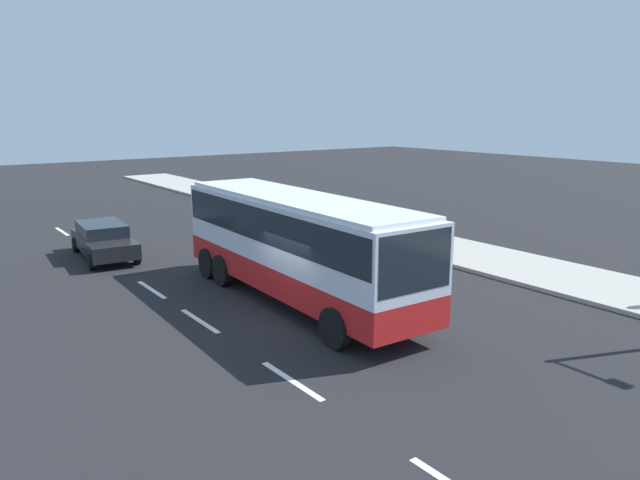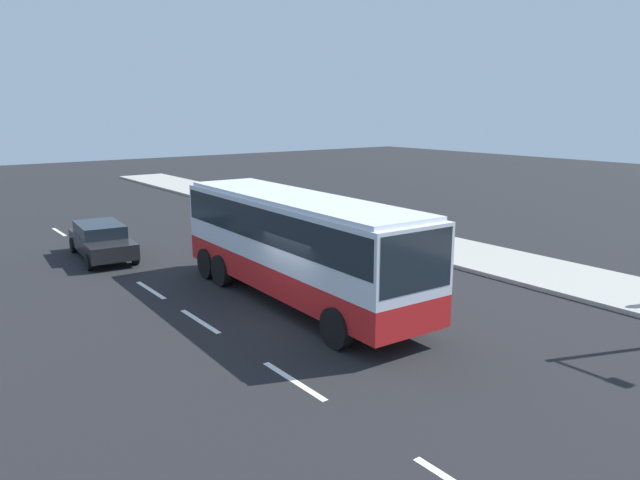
# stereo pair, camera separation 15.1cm
# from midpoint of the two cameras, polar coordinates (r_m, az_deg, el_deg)

# --- Properties ---
(ground_plane) EXTENTS (120.00, 120.00, 0.00)m
(ground_plane) POSITION_cam_midpoint_polar(r_m,az_deg,el_deg) (17.58, -1.48, -7.59)
(ground_plane) COLOR black
(sidewalk_curb) EXTENTS (80.00, 4.00, 0.15)m
(sidewalk_curb) POSITION_cam_midpoint_polar(r_m,az_deg,el_deg) (24.42, 18.13, -2.28)
(sidewalk_curb) COLOR #A8A399
(sidewalk_curb) RESTS_ON ground_plane
(lane_centreline) EXTENTS (40.41, 0.16, 0.01)m
(lane_centreline) POSITION_cam_midpoint_polar(r_m,az_deg,el_deg) (15.48, -6.90, -10.52)
(lane_centreline) COLOR white
(lane_centreline) RESTS_ON ground_plane
(coach_bus) EXTENTS (10.85, 3.06, 3.42)m
(coach_bus) POSITION_cam_midpoint_polar(r_m,az_deg,el_deg) (18.55, -2.04, 0.29)
(coach_bus) COLOR red
(coach_bus) RESTS_ON ground_plane
(car_black_sedan) EXTENTS (4.90, 2.29, 1.42)m
(car_black_sedan) POSITION_cam_midpoint_polar(r_m,az_deg,el_deg) (26.09, -19.97, 0.06)
(car_black_sedan) COLOR black
(car_black_sedan) RESTS_ON ground_plane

